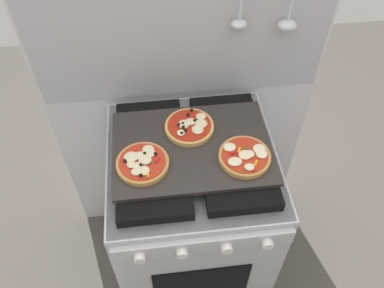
# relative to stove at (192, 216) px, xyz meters

# --- Properties ---
(ground_plane) EXTENTS (4.00, 4.00, 0.00)m
(ground_plane) POSITION_rel_stove_xyz_m (0.00, 0.00, -0.45)
(ground_plane) COLOR #4C4742
(kitchen_backsplash) EXTENTS (1.10, 0.09, 1.55)m
(kitchen_backsplash) POSITION_rel_stove_xyz_m (0.00, 0.34, 0.34)
(kitchen_backsplash) COLOR silver
(kitchen_backsplash) RESTS_ON ground_plane
(stove) EXTENTS (0.60, 0.64, 0.90)m
(stove) POSITION_rel_stove_xyz_m (0.00, 0.00, 0.00)
(stove) COLOR #B7BABF
(stove) RESTS_ON ground_plane
(baking_tray) EXTENTS (0.54, 0.38, 0.02)m
(baking_tray) POSITION_rel_stove_xyz_m (0.00, 0.00, 0.46)
(baking_tray) COLOR #2D2826
(baking_tray) RESTS_ON stove
(pizza_left) EXTENTS (0.17, 0.17, 0.03)m
(pizza_left) POSITION_rel_stove_xyz_m (-0.17, -0.06, 0.48)
(pizza_left) COLOR #C18947
(pizza_left) RESTS_ON baking_tray
(pizza_right) EXTENTS (0.17, 0.17, 0.03)m
(pizza_right) POSITION_rel_stove_xyz_m (0.17, -0.07, 0.48)
(pizza_right) COLOR #C18947
(pizza_right) RESTS_ON baking_tray
(pizza_center) EXTENTS (0.17, 0.17, 0.03)m
(pizza_center) POSITION_rel_stove_xyz_m (0.01, 0.08, 0.48)
(pizza_center) COLOR tan
(pizza_center) RESTS_ON baking_tray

